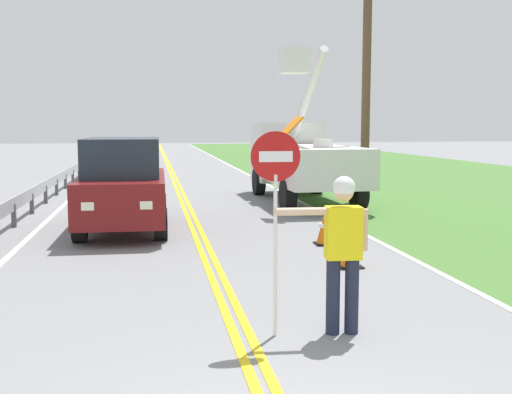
{
  "coord_description": "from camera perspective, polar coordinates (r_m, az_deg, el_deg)",
  "views": [
    {
      "loc": [
        -0.99,
        -3.93,
        2.4
      ],
      "look_at": [
        0.72,
        6.39,
        1.2
      ],
      "focal_mm": 44.33,
      "sensor_mm": 36.0,
      "label": 1
    }
  ],
  "objects": [
    {
      "name": "stop_sign_paddle",
      "position": [
        7.03,
        1.77,
        0.89
      ],
      "size": [
        0.56,
        0.04,
        2.33
      ],
      "color": "silver",
      "rests_on": "ground"
    },
    {
      "name": "edge_line_right",
      "position": [
        24.49,
        1.43,
        0.94
      ],
      "size": [
        0.12,
        110.0,
        0.01
      ],
      "primitive_type": "cube",
      "color": "silver",
      "rests_on": "ground"
    },
    {
      "name": "utility_bucket_truck",
      "position": [
        20.15,
        4.06,
        3.67
      ],
      "size": [
        2.67,
        6.85,
        4.88
      ],
      "color": "silver",
      "rests_on": "ground"
    },
    {
      "name": "oncoming_suv_nearest",
      "position": [
        14.66,
        -11.86,
        1.17
      ],
      "size": [
        1.97,
        4.63,
        2.1
      ],
      "color": "maroon",
      "rests_on": "ground"
    },
    {
      "name": "flagger_worker",
      "position": [
        7.27,
        7.79,
        -4.26
      ],
      "size": [
        1.09,
        0.26,
        1.83
      ],
      "color": "#1E2338",
      "rests_on": "ground"
    },
    {
      "name": "grass_verge_right",
      "position": [
        27.15,
        18.26,
        1.16
      ],
      "size": [
        16.0,
        110.0,
        0.01
      ],
      "primitive_type": "cube",
      "color": "#477533",
      "rests_on": "ground"
    },
    {
      "name": "traffic_cone_mid",
      "position": [
        12.78,
        6.26,
        -2.79
      ],
      "size": [
        0.4,
        0.4,
        0.7
      ],
      "color": "orange",
      "rests_on": "ground"
    },
    {
      "name": "centerline_yellow_right",
      "position": [
        24.08,
        -6.81,
        0.8
      ],
      "size": [
        0.11,
        110.0,
        0.01
      ],
      "primitive_type": "cube",
      "color": "yellow",
      "rests_on": "ground"
    },
    {
      "name": "centerline_yellow_left",
      "position": [
        24.07,
        -7.23,
        0.79
      ],
      "size": [
        0.11,
        110.0,
        0.01
      ],
      "primitive_type": "cube",
      "color": "yellow",
      "rests_on": "ground"
    },
    {
      "name": "utility_pole_near",
      "position": [
        20.9,
        9.96,
        12.38
      ],
      "size": [
        1.8,
        0.28,
        8.75
      ],
      "color": "brown",
      "rests_on": "ground"
    },
    {
      "name": "traffic_cone_lead",
      "position": [
        10.81,
        8.48,
        -4.53
      ],
      "size": [
        0.4,
        0.4,
        0.7
      ],
      "color": "orange",
      "rests_on": "ground"
    },
    {
      "name": "guardrail_left_shoulder",
      "position": [
        19.18,
        -19.01,
        0.57
      ],
      "size": [
        0.1,
        32.0,
        0.71
      ],
      "color": "#9EA0A3",
      "rests_on": "ground"
    },
    {
      "name": "edge_line_left",
      "position": [
        24.19,
        -15.57,
        0.63
      ],
      "size": [
        0.12,
        110.0,
        0.01
      ],
      "primitive_type": "cube",
      "color": "silver",
      "rests_on": "ground"
    }
  ]
}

